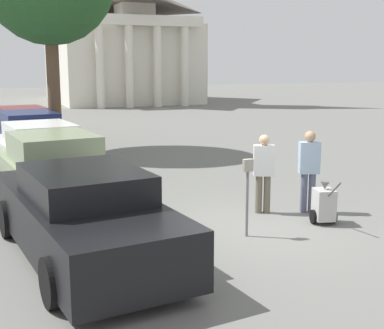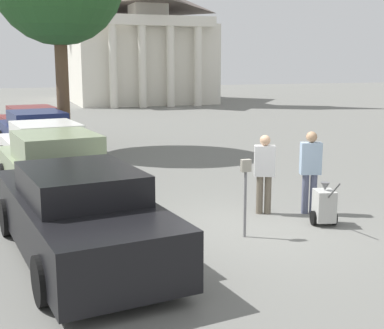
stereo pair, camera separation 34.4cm
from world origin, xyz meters
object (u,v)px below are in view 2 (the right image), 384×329
(parked_car_navy, at_px, (37,135))
(parking_meter, at_px, (246,184))
(person_worker, at_px, (264,169))
(person_supervisor, at_px, (310,167))
(church, at_px, (134,30))
(parked_car_black, at_px, (79,214))
(parked_car_maroon, at_px, (32,126))
(parked_car_white, at_px, (46,152))
(parked_car_sage, at_px, (56,170))
(equipment_cart, at_px, (324,205))

(parked_car_navy, distance_m, parking_meter, 10.54)
(parking_meter, xyz_separation_m, person_worker, (1.02, 1.25, -0.05))
(person_supervisor, relative_size, church, 0.07)
(person_supervisor, distance_m, church, 33.98)
(person_worker, xyz_separation_m, person_supervisor, (0.90, -0.30, 0.04))
(parked_car_black, distance_m, parked_car_maroon, 12.90)
(parked_car_black, distance_m, parked_car_white, 6.42)
(person_supervisor, bearing_deg, parked_car_navy, -43.33)
(parked_car_sage, bearing_deg, church, 66.12)
(person_supervisor, relative_size, equipment_cart, 1.72)
(parked_car_navy, bearing_deg, equipment_cart, -71.92)
(parked_car_black, xyz_separation_m, parked_car_navy, (0.00, 10.09, 0.01))
(parked_car_white, xyz_separation_m, person_supervisor, (4.85, -5.51, 0.28))
(parked_car_white, distance_m, person_supervisor, 7.34)
(parked_car_navy, xyz_separation_m, equipment_cart, (4.69, -9.98, -0.32))
(person_worker, bearing_deg, parked_car_navy, -42.96)
(parked_car_navy, distance_m, parked_car_maroon, 2.81)
(parked_car_white, distance_m, parked_car_maroon, 6.48)
(parked_car_white, xyz_separation_m, equipment_cart, (4.69, -6.31, -0.32))
(parked_car_black, xyz_separation_m, church, (9.25, 34.29, 4.93))
(parked_car_navy, bearing_deg, parking_meter, -80.92)
(parked_car_maroon, distance_m, person_worker, 12.34)
(parked_car_black, xyz_separation_m, equipment_cart, (4.69, 0.11, -0.31))
(parked_car_black, relative_size, parked_car_white, 1.06)
(parked_car_black, relative_size, parked_car_sage, 1.07)
(parked_car_sage, relative_size, parked_car_white, 0.99)
(parked_car_navy, distance_m, church, 26.37)
(parked_car_sage, xyz_separation_m, person_worker, (3.95, -2.43, 0.21))
(parked_car_white, bearing_deg, equipment_cart, -60.48)
(parked_car_sage, bearing_deg, equipment_cart, -44.07)
(parked_car_maroon, bearing_deg, parked_car_white, -97.09)
(church, bearing_deg, parked_car_maroon, -113.38)
(equipment_cart, bearing_deg, church, 97.10)
(parked_car_black, relative_size, person_worker, 3.24)
(parked_car_black, bearing_deg, church, 67.82)
(parked_car_navy, xyz_separation_m, parking_meter, (2.93, -10.12, 0.28))
(parked_car_sage, relative_size, person_supervisor, 2.90)
(person_worker, bearing_deg, church, -76.06)
(parked_car_sage, height_order, parking_meter, parked_car_sage)
(parked_car_white, relative_size, parked_car_maroon, 0.96)
(parked_car_navy, bearing_deg, parked_car_sage, -97.09)
(parked_car_maroon, bearing_deg, parked_car_sage, -97.09)
(parked_car_maroon, relative_size, person_worker, 3.19)
(parked_car_white, distance_m, equipment_cart, 7.87)
(parked_car_black, height_order, person_worker, person_worker)
(parked_car_white, bearing_deg, parked_car_sage, -97.09)
(parked_car_black, distance_m, parked_car_sage, 3.64)
(parked_car_black, relative_size, equipment_cart, 5.33)
(parked_car_sage, bearing_deg, parking_meter, -58.48)
(parked_car_maroon, xyz_separation_m, person_worker, (3.95, -11.69, 0.26))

